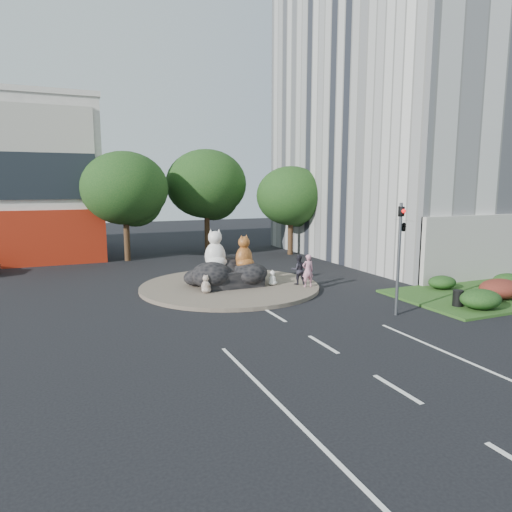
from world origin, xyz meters
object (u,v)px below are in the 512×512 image
(kitten_calico, at_px, (206,284))
(pedestrian_pink, at_px, (308,271))
(cat_tabby, at_px, (244,252))
(pedestrian_dark, at_px, (298,270))
(kitten_white, at_px, (272,277))
(cat_white, at_px, (215,249))
(litter_bin, at_px, (458,298))

(kitten_calico, bearing_deg, pedestrian_pink, 37.62)
(cat_tabby, distance_m, pedestrian_dark, 3.22)
(cat_tabby, height_order, kitten_white, cat_tabby)
(cat_tabby, relative_size, pedestrian_dark, 1.16)
(cat_white, relative_size, kitten_calico, 2.30)
(cat_tabby, height_order, litter_bin, cat_tabby)
(cat_tabby, distance_m, kitten_white, 2.14)
(cat_white, distance_m, kitten_calico, 2.55)
(cat_tabby, bearing_deg, kitten_calico, -179.44)
(cat_tabby, distance_m, kitten_calico, 3.09)
(cat_tabby, bearing_deg, kitten_white, -49.57)
(cat_white, xyz_separation_m, pedestrian_dark, (4.31, -1.78, -1.19))
(kitten_white, bearing_deg, pedestrian_dark, -67.98)
(pedestrian_dark, bearing_deg, pedestrian_pink, 114.26)
(cat_white, distance_m, kitten_white, 3.58)
(kitten_white, xyz_separation_m, pedestrian_pink, (1.61, -1.15, 0.47))
(litter_bin, bearing_deg, pedestrian_dark, 125.23)
(cat_white, relative_size, cat_tabby, 1.16)
(cat_white, bearing_deg, kitten_calico, -109.10)
(cat_tabby, distance_m, litter_bin, 11.15)
(pedestrian_pink, relative_size, pedestrian_dark, 1.08)
(kitten_calico, distance_m, litter_bin, 12.33)
(kitten_white, bearing_deg, cat_white, 101.06)
(kitten_calico, bearing_deg, cat_tabby, 68.57)
(cat_white, height_order, kitten_calico, cat_white)
(kitten_white, distance_m, pedestrian_pink, 2.03)
(pedestrian_pink, relative_size, litter_bin, 2.39)
(kitten_calico, xyz_separation_m, kitten_white, (3.97, 0.33, -0.06))
(cat_white, distance_m, cat_tabby, 1.62)
(cat_white, bearing_deg, cat_tabby, -11.20)
(cat_white, height_order, cat_tabby, cat_white)
(cat_tabby, relative_size, pedestrian_pink, 1.07)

